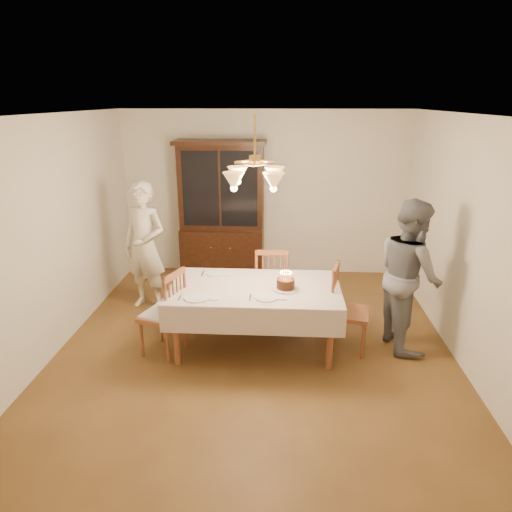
# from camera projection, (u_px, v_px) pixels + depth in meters

# --- Properties ---
(ground) EXTENTS (5.00, 5.00, 0.00)m
(ground) POSITION_uv_depth(u_px,v_px,m) (255.00, 346.00, 5.35)
(ground) COLOR brown
(ground) RESTS_ON ground
(room_shell) EXTENTS (5.00, 5.00, 5.00)m
(room_shell) POSITION_uv_depth(u_px,v_px,m) (255.00, 215.00, 4.83)
(room_shell) COLOR white
(room_shell) RESTS_ON ground
(dining_table) EXTENTS (1.90, 1.10, 0.76)m
(dining_table) POSITION_uv_depth(u_px,v_px,m) (255.00, 293.00, 5.12)
(dining_table) COLOR brown
(dining_table) RESTS_ON ground
(china_hutch) EXTENTS (1.38, 0.54, 2.16)m
(china_hutch) POSITION_uv_depth(u_px,v_px,m) (222.00, 213.00, 7.17)
(china_hutch) COLOR black
(china_hutch) RESTS_ON ground
(chair_far_side) EXTENTS (0.46, 0.44, 1.00)m
(chair_far_side) POSITION_uv_depth(u_px,v_px,m) (271.00, 287.00, 5.90)
(chair_far_side) COLOR brown
(chair_far_side) RESTS_ON ground
(chair_left_end) EXTENTS (0.55, 0.56, 1.00)m
(chair_left_end) POSITION_uv_depth(u_px,v_px,m) (163.00, 316.00, 5.08)
(chair_left_end) COLOR brown
(chair_left_end) RESTS_ON ground
(chair_right_end) EXTENTS (0.51, 0.53, 1.00)m
(chair_right_end) POSITION_uv_depth(u_px,v_px,m) (349.00, 313.00, 5.17)
(chair_right_end) COLOR brown
(chair_right_end) RESTS_ON ground
(elderly_woman) EXTENTS (0.74, 0.62, 1.74)m
(elderly_woman) POSITION_uv_depth(u_px,v_px,m) (145.00, 247.00, 6.09)
(elderly_woman) COLOR white
(elderly_woman) RESTS_ON ground
(adult_in_grey) EXTENTS (0.80, 0.95, 1.74)m
(adult_in_grey) POSITION_uv_depth(u_px,v_px,m) (409.00, 275.00, 5.14)
(adult_in_grey) COLOR slate
(adult_in_grey) RESTS_ON ground
(birthday_cake) EXTENTS (0.30, 0.30, 0.20)m
(birthday_cake) POSITION_uv_depth(u_px,v_px,m) (286.00, 284.00, 5.01)
(birthday_cake) COLOR white
(birthday_cake) RESTS_ON dining_table
(place_setting_near_left) EXTENTS (0.42, 0.27, 0.02)m
(place_setting_near_left) POSITION_uv_depth(u_px,v_px,m) (198.00, 297.00, 4.80)
(place_setting_near_left) COLOR white
(place_setting_near_left) RESTS_ON dining_table
(place_setting_near_right) EXTENTS (0.40, 0.25, 0.02)m
(place_setting_near_right) POSITION_uv_depth(u_px,v_px,m) (267.00, 297.00, 4.80)
(place_setting_near_right) COLOR white
(place_setting_near_right) RESTS_ON dining_table
(place_setting_far_left) EXTENTS (0.38, 0.23, 0.02)m
(place_setting_far_left) POSITION_uv_depth(u_px,v_px,m) (217.00, 274.00, 5.45)
(place_setting_far_left) COLOR white
(place_setting_far_left) RESTS_ON dining_table
(chandelier) EXTENTS (0.62, 0.62, 0.73)m
(chandelier) POSITION_uv_depth(u_px,v_px,m) (255.00, 178.00, 4.70)
(chandelier) COLOR #BF8C3F
(chandelier) RESTS_ON ground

